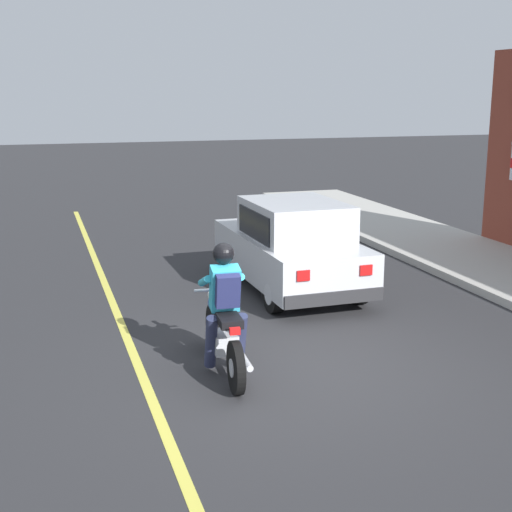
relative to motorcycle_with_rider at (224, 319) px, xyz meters
The scene contains 4 objects.
ground_plane 1.09m from the motorcycle_with_rider, 19.51° to the right, with size 80.00×80.00×0.00m, color #2B2B2D.
lane_stripe 2.97m from the motorcycle_with_rider, 110.10° to the left, with size 0.12×19.80×0.01m, color #D1C64C.
motorcycle_with_rider is the anchor object (origin of this frame).
car_hatchback 3.80m from the motorcycle_with_rider, 57.55° to the left, with size 1.72×3.81×1.57m.
Camera 1 is at (-2.90, -7.67, 3.38)m, focal length 50.00 mm.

